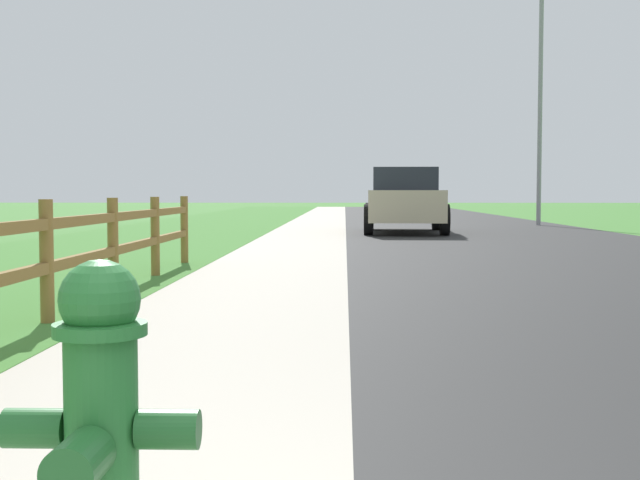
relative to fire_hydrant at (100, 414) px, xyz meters
name	(u,v)px	position (x,y,z in m)	size (l,w,h in m)	color
ground_plane	(346,226)	(0.70, 24.02, -0.43)	(120.00, 120.00, 0.00)	#428031
road_asphalt	(450,224)	(4.20, 26.02, -0.43)	(7.00, 66.00, 0.01)	#2B2B2B
curb_concrete	(256,223)	(-2.30, 26.02, -0.43)	(6.00, 66.00, 0.01)	beige
grass_verge	(212,223)	(-3.80, 26.02, -0.43)	(5.00, 66.00, 0.00)	#428031
fire_hydrant	(100,414)	(0.00, 0.00, 0.00)	(0.54, 0.44, 0.86)	#287233
rail_fence	(47,252)	(-1.69, 4.32, 0.14)	(0.11, 11.56, 0.99)	olive
parked_suv_beige	(405,200)	(2.22, 19.70, 0.41)	(2.20, 4.69, 1.68)	#C6B793
street_lamp	(543,89)	(6.91, 24.67, 3.84)	(1.17, 0.20, 7.31)	gray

